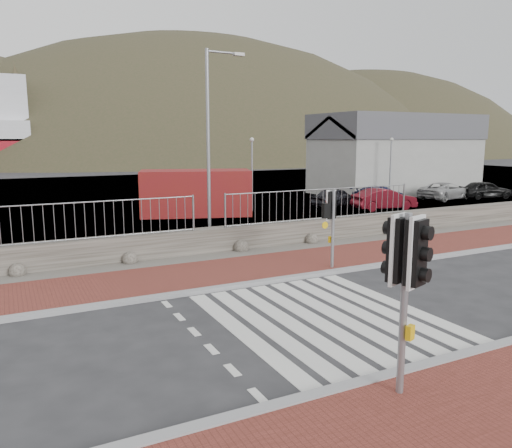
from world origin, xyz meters
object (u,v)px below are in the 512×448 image
car_a (336,197)px  car_d (445,191)px  shipping_container (196,193)px  streetlight (211,139)px  car_e (485,190)px  traffic_signal_near (406,267)px  car_c (380,195)px  car_b (384,199)px  traffic_signal_far (332,212)px

car_a → car_d: car_d is taller
shipping_container → car_a: size_ratio=1.72×
streetlight → car_e: streetlight is taller
traffic_signal_near → streetlight: bearing=63.5°
car_e → car_a: bearing=99.6°
streetlight → car_c: bearing=24.5°
streetlight → car_b: (12.62, 4.97, -3.44)m
streetlight → shipping_container: bearing=71.9°
shipping_container → traffic_signal_far: bearing=-72.2°
traffic_signal_near → car_d: (21.10, 18.56, -1.56)m
streetlight → car_a: 13.59m
traffic_signal_far → car_e: bearing=-156.5°
traffic_signal_near → car_c: bearing=30.9°
traffic_signal_far → streetlight: bearing=-70.3°
shipping_container → car_e: size_ratio=1.63×
traffic_signal_near → streetlight: 11.89m
car_a → car_e: 11.64m
car_d → traffic_signal_near: bearing=120.8°
car_a → car_b: car_b is taller
car_d → car_a: bearing=77.1°
car_b → car_c: (1.57, 2.21, -0.05)m
traffic_signal_far → shipping_container: size_ratio=0.44×
traffic_signal_near → car_a: (12.40, 18.93, -1.57)m
streetlight → shipping_container: streetlight is taller
traffic_signal_far → car_d: bearing=-150.8°
traffic_signal_near → traffic_signal_far: size_ratio=1.17×
streetlight → car_c: streetlight is taller
shipping_container → streetlight: bearing=-87.3°
traffic_signal_far → car_c: 17.01m
shipping_container → car_b: shipping_container is taller
car_b → car_c: bearing=-26.8°
streetlight → traffic_signal_near: bearing=-99.6°
traffic_signal_far → car_e: (20.41, 10.80, -1.23)m
streetlight → car_a: size_ratio=2.15×
shipping_container → car_b: size_ratio=1.55×
streetlight → traffic_signal_far: bearing=-68.3°
traffic_signal_near → car_d: size_ratio=0.72×
traffic_signal_far → shipping_container: traffic_signal_far is taller
car_b → car_e: bearing=-74.8°
car_c → traffic_signal_far: bearing=129.7°
traffic_signal_near → car_a: bearing=37.4°
traffic_signal_near → car_e: 29.87m
traffic_signal_far → traffic_signal_near: bearing=58.4°
traffic_signal_far → car_b: traffic_signal_far is taller
traffic_signal_far → shipping_container: (0.14, 12.66, -0.63)m
car_c → car_e: car_e is taller
traffic_signal_near → car_c: size_ratio=0.76×
car_a → car_e: bearing=-107.7°
streetlight → car_c: 16.29m
streetlight → shipping_container: size_ratio=1.25×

